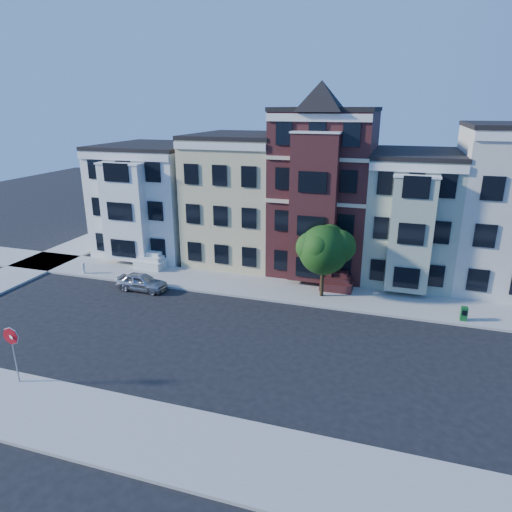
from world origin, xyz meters
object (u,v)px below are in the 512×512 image
(newspaper_box, at_px, (464,314))
(fire_hydrant, at_px, (84,269))
(stop_sign, at_px, (14,351))
(parked_car, at_px, (142,282))
(street_tree, at_px, (323,253))

(newspaper_box, bearing_deg, fire_hydrant, 178.33)
(fire_hydrant, xyz_separation_m, stop_sign, (6.44, -13.12, 1.25))
(fire_hydrant, bearing_deg, parked_car, -12.44)
(stop_sign, bearing_deg, street_tree, 72.67)
(street_tree, bearing_deg, fire_hydrant, -176.16)
(street_tree, xyz_separation_m, parked_car, (-12.30, -2.51, -2.55))
(street_tree, bearing_deg, newspaper_box, -7.22)
(street_tree, xyz_separation_m, fire_hydrant, (-18.15, -1.22, -2.69))
(parked_car, distance_m, fire_hydrant, 6.00)
(street_tree, height_order, fire_hydrant, street_tree)
(newspaper_box, distance_m, fire_hydrant, 26.90)
(parked_car, bearing_deg, newspaper_box, -85.93)
(fire_hydrant, distance_m, stop_sign, 14.67)
(newspaper_box, bearing_deg, stop_sign, -149.03)
(parked_car, height_order, stop_sign, stop_sign)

